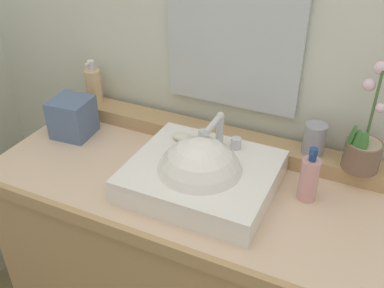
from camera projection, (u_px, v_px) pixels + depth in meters
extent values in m
cube|color=silver|center=(236.00, 12.00, 1.44)|extent=(2.80, 0.20, 2.57)
cube|color=tan|center=(186.00, 276.00, 1.61)|extent=(1.20, 0.54, 0.84)
cube|color=beige|center=(185.00, 181.00, 1.38)|extent=(1.22, 0.56, 0.04)
cube|color=tan|center=(139.00, 239.00, 1.16)|extent=(1.22, 0.02, 0.04)
cube|color=tan|center=(213.00, 136.00, 1.52)|extent=(1.15, 0.10, 0.05)
cube|color=white|center=(202.00, 176.00, 1.30)|extent=(0.42, 0.37, 0.08)
sphere|color=white|center=(200.00, 180.00, 1.29)|extent=(0.26, 0.26, 0.26)
cylinder|color=silver|center=(220.00, 130.00, 1.35)|extent=(0.02, 0.02, 0.10)
cylinder|color=silver|center=(213.00, 124.00, 1.28)|extent=(0.02, 0.11, 0.02)
sphere|color=silver|center=(220.00, 116.00, 1.33)|extent=(0.03, 0.03, 0.03)
cylinder|color=silver|center=(203.00, 135.00, 1.39)|extent=(0.03, 0.03, 0.04)
cylinder|color=silver|center=(236.00, 143.00, 1.35)|extent=(0.03, 0.03, 0.04)
ellipsoid|color=silver|center=(182.00, 137.00, 1.39)|extent=(0.07, 0.04, 0.02)
cylinder|color=brown|center=(362.00, 155.00, 1.29)|extent=(0.11, 0.11, 0.09)
cylinder|color=tan|center=(365.00, 144.00, 1.27)|extent=(0.09, 0.09, 0.01)
cylinder|color=#476B38|center=(374.00, 108.00, 1.21)|extent=(0.01, 0.01, 0.22)
ellipsoid|color=#387033|center=(351.00, 138.00, 1.26)|extent=(0.04, 0.04, 0.09)
ellipsoid|color=#387033|center=(363.00, 144.00, 1.24)|extent=(0.03, 0.03, 0.07)
ellipsoid|color=#387033|center=(356.00, 141.00, 1.25)|extent=(0.04, 0.04, 0.07)
sphere|color=silver|center=(380.00, 108.00, 1.19)|extent=(0.03, 0.03, 0.03)
sphere|color=silver|center=(369.00, 85.00, 1.19)|extent=(0.04, 0.04, 0.04)
sphere|color=silver|center=(380.00, 68.00, 1.16)|extent=(0.04, 0.04, 0.04)
cylinder|color=#DEBB86|center=(94.00, 86.00, 1.66)|extent=(0.06, 0.06, 0.12)
cylinder|color=silver|center=(91.00, 68.00, 1.62)|extent=(0.02, 0.02, 0.02)
cylinder|color=silver|center=(91.00, 63.00, 1.61)|extent=(0.03, 0.03, 0.02)
cylinder|color=silver|center=(88.00, 64.00, 1.60)|extent=(0.01, 0.03, 0.01)
cylinder|color=#9194A0|center=(314.00, 139.00, 1.36)|extent=(0.07, 0.07, 0.10)
cylinder|color=#D69999|center=(309.00, 180.00, 1.24)|extent=(0.05, 0.05, 0.13)
cylinder|color=navy|center=(313.00, 158.00, 1.20)|extent=(0.02, 0.02, 0.02)
cylinder|color=navy|center=(314.00, 152.00, 1.19)|extent=(0.02, 0.02, 0.02)
cylinder|color=navy|center=(313.00, 153.00, 1.18)|extent=(0.01, 0.03, 0.01)
cube|color=slate|center=(73.00, 117.00, 1.54)|extent=(0.14, 0.14, 0.14)
cube|color=silver|center=(234.00, 29.00, 1.35)|extent=(0.45, 0.02, 0.52)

